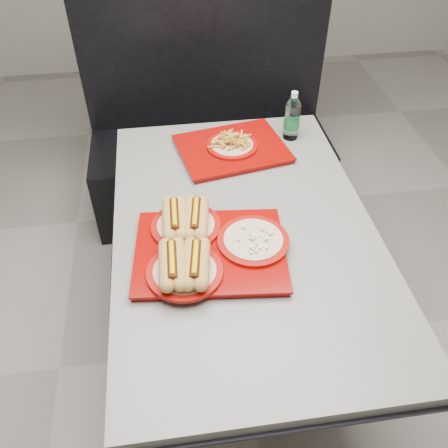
{
  "coord_description": "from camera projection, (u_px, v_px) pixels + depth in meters",
  "views": [
    {
      "loc": [
        -0.24,
        -1.19,
        1.87
      ],
      "look_at": [
        -0.08,
        -0.07,
        0.83
      ],
      "focal_mm": 38.0,
      "sensor_mm": 36.0,
      "label": 1
    }
  ],
  "objects": [
    {
      "name": "ground",
      "position": [
        239.0,
        346.0,
        2.16
      ],
      "size": [
        6.0,
        6.0,
        0.0
      ],
      "primitive_type": "plane",
      "color": "gray",
      "rests_on": "ground"
    },
    {
      "name": "booth_bench",
      "position": [
        209.0,
        140.0,
        2.68
      ],
      "size": [
        1.3,
        0.57,
        1.35
      ],
      "color": "black",
      "rests_on": "ground"
    },
    {
      "name": "tray_far",
      "position": [
        232.0,
        147.0,
        1.97
      ],
      "size": [
        0.49,
        0.42,
        0.09
      ],
      "rotation": [
        0.0,
        0.0,
        0.19
      ],
      "color": "#7D0603",
      "rests_on": "diner_table"
    },
    {
      "name": "water_bottle",
      "position": [
        292.0,
        118.0,
        2.0
      ],
      "size": [
        0.07,
        0.07,
        0.21
      ],
      "rotation": [
        0.0,
        0.0,
        -0.11
      ],
      "color": "silver",
      "rests_on": "diner_table"
    },
    {
      "name": "tray_near",
      "position": [
        204.0,
        246.0,
        1.52
      ],
      "size": [
        0.52,
        0.44,
        0.11
      ],
      "rotation": [
        0.0,
        0.0,
        -0.1
      ],
      "color": "#7D0603",
      "rests_on": "diner_table"
    },
    {
      "name": "diner_table",
      "position": [
        243.0,
        258.0,
        1.76
      ],
      "size": [
        0.92,
        1.42,
        0.75
      ],
      "color": "black",
      "rests_on": "ground"
    }
  ]
}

